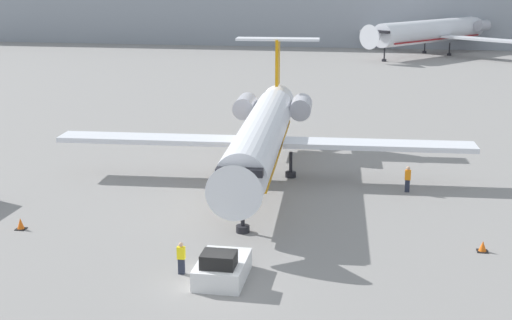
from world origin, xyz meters
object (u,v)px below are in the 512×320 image
at_px(worker_by_wing, 408,179).
at_px(worker_near_tug, 181,257).
at_px(airplane_main, 263,133).
at_px(traffic_cone_left, 21,224).
at_px(pushback_tug, 222,268).
at_px(airplane_parked_far_left, 434,31).
at_px(traffic_cone_right, 483,247).

bearing_deg(worker_by_wing, worker_near_tug, -126.26).
xyz_separation_m(airplane_main, traffic_cone_left, (-12.42, -12.77, -3.13)).
bearing_deg(worker_near_tug, worker_by_wing, 53.74).
relative_size(pushback_tug, airplane_parked_far_left, 0.11).
relative_size(worker_by_wing, airplane_parked_far_left, 0.06).
distance_m(airplane_main, pushback_tug, 17.95).
height_order(worker_by_wing, traffic_cone_right, worker_by_wing).
height_order(airplane_main, airplane_parked_far_left, airplane_parked_far_left).
bearing_deg(worker_near_tug, airplane_main, 85.61).
xyz_separation_m(worker_by_wing, traffic_cone_left, (-22.77, -11.31, -0.63)).
bearing_deg(airplane_main, traffic_cone_right, -40.02).
height_order(traffic_cone_left, traffic_cone_right, traffic_cone_left).
relative_size(airplane_main, pushback_tug, 8.21).
bearing_deg(traffic_cone_left, worker_near_tug, -22.59).
bearing_deg(traffic_cone_left, traffic_cone_right, 2.16).
distance_m(traffic_cone_left, traffic_cone_right, 26.47).
bearing_deg(traffic_cone_right, pushback_tug, -155.80).
bearing_deg(airplane_parked_far_left, worker_by_wing, -94.99).
xyz_separation_m(pushback_tug, worker_by_wing, (9.51, 16.24, 0.34)).
relative_size(traffic_cone_right, airplane_parked_far_left, 0.02).
height_order(airplane_main, worker_near_tug, airplane_main).
height_order(airplane_main, traffic_cone_right, airplane_main).
distance_m(airplane_main, airplane_parked_far_left, 85.61).
bearing_deg(traffic_cone_right, worker_by_wing, 109.63).
distance_m(worker_near_tug, traffic_cone_left, 12.02).
xyz_separation_m(traffic_cone_left, traffic_cone_right, (26.45, 1.00, -0.05)).
bearing_deg(traffic_cone_left, airplane_main, 45.80).
relative_size(airplane_main, traffic_cone_left, 43.31).
relative_size(pushback_tug, traffic_cone_right, 6.09).
bearing_deg(airplane_parked_far_left, worker_near_tug, -100.71).
distance_m(pushback_tug, worker_near_tug, 2.21).
bearing_deg(airplane_parked_far_left, traffic_cone_right, -92.25).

